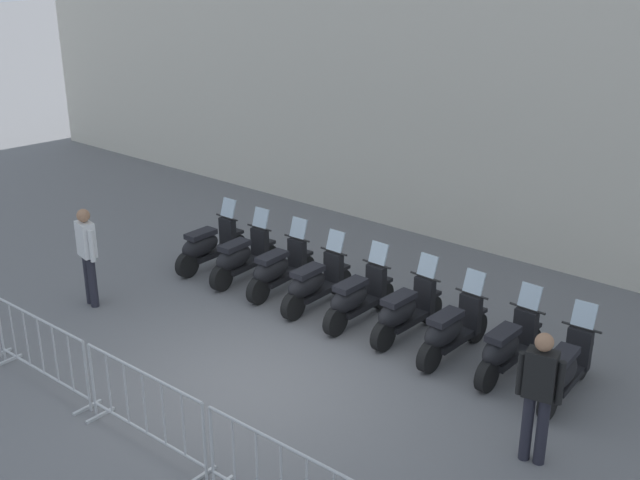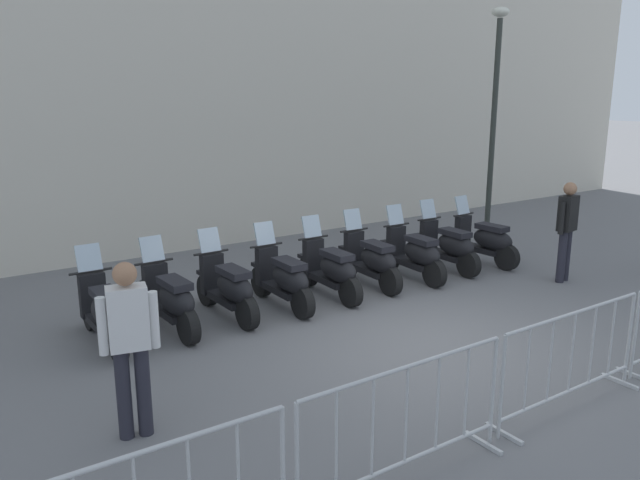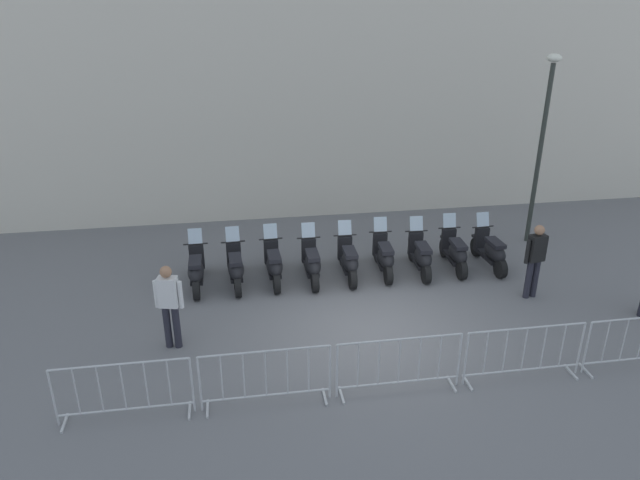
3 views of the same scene
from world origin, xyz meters
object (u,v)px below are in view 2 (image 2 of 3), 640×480
Objects in this scene: motorcycle_0 at (104,313)px; motorcycle_8 at (484,241)px; motorcycle_2 at (228,288)px; motorcycle_7 at (448,246)px; officer_near_row_end at (567,226)px; officer_by_barriers at (130,340)px; barrier_segment_1 at (406,425)px; motorcycle_5 at (371,261)px; motorcycle_1 at (171,300)px; motorcycle_3 at (283,279)px; barrier_segment_2 at (571,361)px; street_lamp at (495,100)px; motorcycle_4 at (331,270)px; motorcycle_6 at (414,254)px.

motorcycle_0 is 7.07m from motorcycle_8.
motorcycle_2 and motorcycle_7 have the same top height.
motorcycle_7 is 0.89m from motorcycle_8.
officer_near_row_end is 1.00× the size of officer_by_barriers.
motorcycle_5 is at bearing 53.24° from barrier_segment_1.
officer_by_barriers is at bearing -163.91° from motorcycle_8.
motorcycle_3 is (1.76, -0.08, 0.00)m from motorcycle_1.
barrier_segment_2 is at bearing -122.42° from motorcycle_7.
motorcycle_0 is at bearing -172.35° from street_lamp.
motorcycle_4 is at bearing -166.25° from street_lamp.
motorcycle_8 is (2.65, -0.14, 0.00)m from motorcycle_5.
motorcycle_7 is (4.41, -0.09, 0.00)m from motorcycle_2.
officer_by_barriers is at bearing -161.21° from motorcycle_7.
motorcycle_8 reaches higher than barrier_segment_2.
officer_near_row_end is at bearing -23.14° from motorcycle_4.
motorcycle_4 and motorcycle_8 have the same top height.
motorcycle_7 is 2.06m from officer_near_row_end.
motorcycle_5 is 5.39m from barrier_segment_1.
motorcycle_2 is at bearing 176.98° from motorcycle_4.
motorcycle_0 is 4.41m from motorcycle_5.
motorcycle_3 is 2.65m from motorcycle_6.
barrier_segment_2 is (3.44, -4.41, 0.07)m from motorcycle_0.
motorcycle_2 is 3.53m from motorcycle_6.
officer_near_row_end reaches higher than motorcycle_3.
motorcycle_6 is 2.62m from officer_near_row_end.
motorcycle_6 is 1.77m from motorcycle_8.
street_lamp is at bearing 26.17° from motorcycle_7.
motorcycle_2 and motorcycle_8 have the same top height.
motorcycle_4 is 1.00× the size of motorcycle_8.
motorcycle_7 is (1.77, -0.06, 0.00)m from motorcycle_5.
motorcycle_2 is 4.41m from motorcycle_7.
barrier_segment_2 is (-0.97, -4.37, 0.07)m from motorcycle_5.
officer_near_row_end reaches higher than barrier_segment_2.
officer_by_barriers reaches higher than motorcycle_7.
officer_near_row_end is at bearing -13.27° from motorcycle_0.
motorcycle_1 is 8.40m from street_lamp.
officer_near_row_end is (-1.47, -2.91, -2.04)m from street_lamp.
street_lamp reaches higher than motorcycle_6.
motorcycle_2 is 0.79× the size of barrier_segment_2.
motorcycle_8 is at bearing 16.09° from officer_by_barriers.
motorcycle_0 and motorcycle_8 have the same top height.
street_lamp is (6.15, 1.29, 2.57)m from motorcycle_3.
barrier_segment_1 is (-0.58, -4.35, 0.07)m from motorcycle_2.
motorcycle_1 is 1.00× the size of officer_by_barriers.
motorcycle_2 is at bearing -170.35° from street_lamp.
barrier_segment_2 is (1.67, -4.40, 0.07)m from motorcycle_2.
barrier_segment_1 is (-1.46, -4.26, 0.07)m from motorcycle_3.
officer_by_barriers reaches higher than motorcycle_0.
motorcycle_8 is (4.42, -0.08, 0.00)m from motorcycle_3.
motorcycle_1 is at bearing 178.32° from motorcycle_4.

